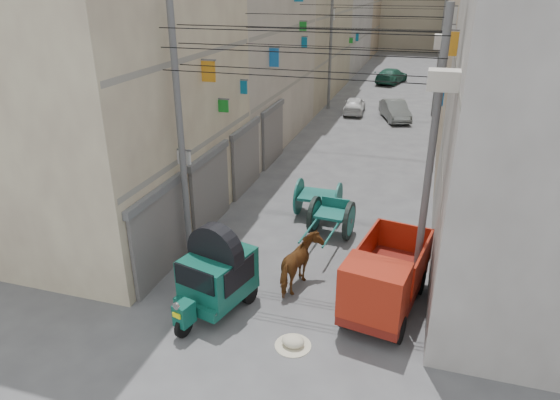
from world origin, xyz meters
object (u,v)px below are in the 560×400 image
at_px(distant_car_green, 391,76).
at_px(tonga_cart, 331,217).
at_px(auto_rickshaw, 217,272).
at_px(distant_car_grey, 395,110).
at_px(mini_truck, 382,286).
at_px(feed_sack, 293,341).
at_px(distant_car_white, 355,105).
at_px(second_cart, 318,198).
at_px(horse, 301,264).

bearing_deg(distant_car_green, tonga_cart, 106.17).
distance_m(auto_rickshaw, distant_car_grey, 22.72).
distance_m(mini_truck, feed_sack, 2.81).
bearing_deg(distant_car_white, second_cart, 90.96).
bearing_deg(auto_rickshaw, distant_car_white, 104.50).
distance_m(second_cart, feed_sack, 7.72).
xyz_separation_m(distant_car_white, distant_car_green, (1.35, 12.06, 0.08)).
relative_size(distant_car_grey, distant_car_green, 0.85).
distance_m(mini_truck, horse, 2.58).
height_order(auto_rickshaw, feed_sack, auto_rickshaw).
distance_m(second_cart, distant_car_green, 28.91).
xyz_separation_m(mini_truck, second_cart, (-3.07, 5.77, -0.22)).
height_order(feed_sack, horse, horse).
distance_m(auto_rickshaw, second_cart, 6.82).
distance_m(distant_car_white, distant_car_grey, 3.00).
relative_size(tonga_cart, distant_car_grey, 0.83).
bearing_deg(feed_sack, tonga_cart, 92.86).
distance_m(feed_sack, distant_car_grey, 23.47).
distance_m(feed_sack, distant_car_white, 24.58).
bearing_deg(distant_car_grey, tonga_cart, -111.85).
relative_size(distant_car_white, distant_car_grey, 0.89).
xyz_separation_m(second_cart, horse, (0.61, -5.00, 0.01)).
xyz_separation_m(horse, distant_car_green, (-0.57, 33.90, -0.14)).
bearing_deg(distant_car_green, distant_car_white, 98.33).
xyz_separation_m(auto_rickshaw, distant_car_green, (1.36, 35.58, -0.51)).
height_order(tonga_cart, horse, horse).
xyz_separation_m(feed_sack, horse, (-0.51, 2.61, 0.64)).
relative_size(tonga_cart, mini_truck, 0.81).
distance_m(auto_rickshaw, horse, 2.59).
bearing_deg(feed_sack, distant_car_green, 91.70).
distance_m(second_cart, distant_car_white, 16.90).
distance_m(horse, distant_car_grey, 20.87).
bearing_deg(distant_car_white, distant_car_green, -99.86).
bearing_deg(horse, distant_car_white, -77.35).
relative_size(feed_sack, distant_car_green, 0.13).
xyz_separation_m(auto_rickshaw, distant_car_grey, (2.84, 22.53, -0.53)).
xyz_separation_m(distant_car_grey, distant_car_green, (-1.48, 13.05, 0.02)).
relative_size(auto_rickshaw, second_cart, 1.75).
distance_m(auto_rickshaw, distant_car_white, 23.53).
relative_size(second_cart, distant_car_white, 0.49).
height_order(horse, distant_car_white, horse).
distance_m(mini_truck, second_cart, 6.53).
height_order(auto_rickshaw, second_cart, auto_rickshaw).
bearing_deg(tonga_cart, second_cart, 124.12).
height_order(tonga_cart, distant_car_grey, tonga_cart).
height_order(tonga_cart, feed_sack, tonga_cart).
distance_m(auto_rickshaw, tonga_cart, 5.66).
bearing_deg(second_cart, horse, -82.45).
distance_m(feed_sack, distant_car_green, 36.53).
distance_m(auto_rickshaw, feed_sack, 2.80).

